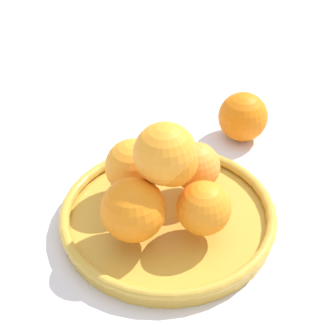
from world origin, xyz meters
name	(u,v)px	position (x,y,z in m)	size (l,w,h in m)	color
ground_plane	(168,224)	(0.00, 0.00, 0.00)	(4.00, 4.00, 0.00)	silver
fruit_bowl	(168,216)	(0.00, 0.00, 0.01)	(0.30, 0.30, 0.03)	gold
orange_pile	(163,179)	(0.01, 0.00, 0.09)	(0.19, 0.19, 0.14)	orange
stray_orange	(243,117)	(-0.24, 0.05, 0.04)	(0.08, 0.08, 0.08)	orange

